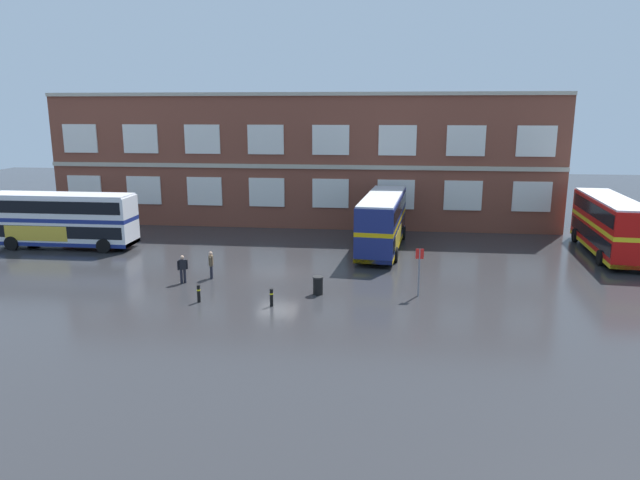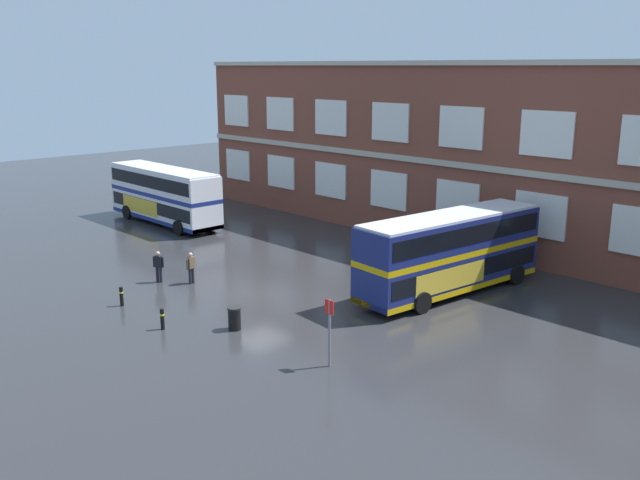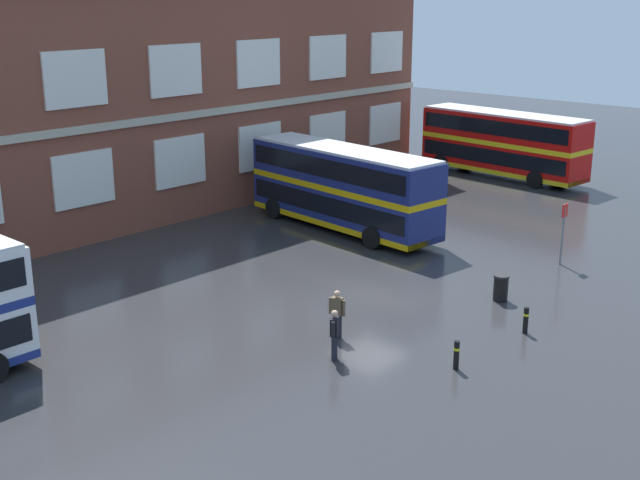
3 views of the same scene
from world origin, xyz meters
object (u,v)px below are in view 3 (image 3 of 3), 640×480
Objects in this scene: waiting_passenger at (337,312)px; double_decker_far at (503,143)px; bus_stand_flag at (563,228)px; station_litter_bin at (501,288)px; double_decker_middle at (343,187)px; safety_bollard_east at (526,320)px; second_passenger at (334,333)px; safety_bollard_west at (456,355)px.

double_decker_far is at bearing 19.18° from waiting_passenger.
bus_stand_flag is 5.70m from station_litter_bin.
station_litter_bin is at bearing -107.49° from double_decker_middle.
double_decker_middle is 11.79× the size of safety_bollard_east.
double_decker_middle is 13.53m from waiting_passenger.
station_litter_bin is (-5.58, -0.34, -1.12)m from bus_stand_flag.
bus_stand_flag reaches higher than waiting_passenger.
safety_bollard_east is at bearing -133.90° from station_litter_bin.
waiting_passenger is (-26.33, -9.16, -1.22)m from double_decker_far.
second_passenger is at bearing -141.29° from waiting_passenger.
double_decker_far is 6.56× the size of second_passenger.
double_decker_middle is at bearing 66.90° from safety_bollard_east.
second_passenger reaches higher than station_litter_bin.
station_litter_bin is (8.26, -1.18, -0.41)m from second_passenger.
safety_bollard_west is at bearing -57.99° from second_passenger.
bus_stand_flag reaches higher than station_litter_bin.
waiting_passenger is at bearing 98.47° from safety_bollard_west.
double_decker_middle is at bearing 53.49° from safety_bollard_west.
second_passenger is 1.65× the size of station_litter_bin.
second_passenger is at bearing 176.52° from bus_stand_flag.
waiting_passenger is 0.63× the size of bus_stand_flag.
safety_bollard_east is at bearing -44.42° from waiting_passenger.
bus_stand_flag is at bearing 18.63° from safety_bollard_east.
double_decker_far reaches higher than waiting_passenger.
double_decker_middle reaches higher than safety_bollard_west.
waiting_passenger is 4.47m from safety_bollard_west.
double_decker_far is 10.84× the size of station_litter_bin.
double_decker_far is 17.80m from bus_stand_flag.
safety_bollard_east is at bearing -161.37° from bus_stand_flag.
safety_bollard_east is (-21.66, -13.74, -1.66)m from double_decker_far.
bus_stand_flag is 2.62× the size of station_litter_bin.
safety_bollard_west is (2.05, -3.28, -0.44)m from second_passenger.
double_decker_far is (16.01, 0.50, 0.00)m from double_decker_middle.
station_litter_bin is (-3.46, -10.97, -1.63)m from double_decker_middle.
bus_stand_flag reaches higher than safety_bollard_east.
double_decker_middle is 10.85m from bus_stand_flag.
double_decker_far is 29.08m from safety_bollard_west.
waiting_passenger is 1.65× the size of station_litter_bin.
safety_bollard_west is 4.02m from safety_bollard_east.
waiting_passenger is 1.79× the size of safety_bollard_east.
safety_bollard_west is (-11.79, -2.44, -1.14)m from bus_stand_flag.
safety_bollard_east is (-5.65, -13.24, -1.66)m from double_decker_middle.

